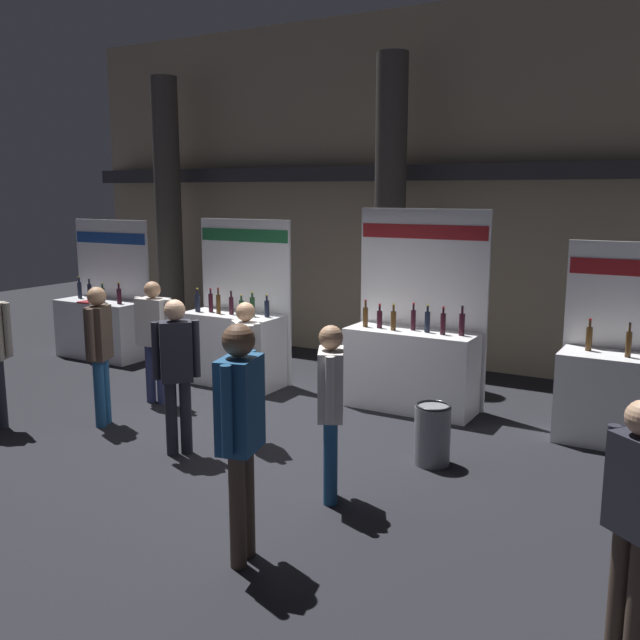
{
  "coord_description": "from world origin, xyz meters",
  "views": [
    {
      "loc": [
        4.39,
        -6.19,
        2.76
      ],
      "look_at": [
        0.56,
        0.46,
        1.34
      ],
      "focal_mm": 39.34,
      "sensor_mm": 36.0,
      "label": 1
    }
  ],
  "objects_px": {
    "exhibitor_booth_1": "(235,342)",
    "visitor_2": "(99,346)",
    "exhibitor_booth_2": "(412,360)",
    "trash_bin": "(432,434)",
    "visitor_8": "(240,421)",
    "visitor_9": "(246,361)",
    "exhibitor_booth_0": "(102,323)",
    "visitor_3": "(177,365)",
    "visitor_7": "(636,509)",
    "visitor_4": "(331,399)",
    "visitor_1": "(154,331)"
  },
  "relations": [
    {
      "from": "exhibitor_booth_1",
      "to": "visitor_9",
      "type": "height_order",
      "value": "exhibitor_booth_1"
    },
    {
      "from": "exhibitor_booth_1",
      "to": "visitor_3",
      "type": "bearing_deg",
      "value": -65.39
    },
    {
      "from": "visitor_4",
      "to": "visitor_7",
      "type": "distance_m",
      "value": 2.75
    },
    {
      "from": "visitor_8",
      "to": "visitor_7",
      "type": "bearing_deg",
      "value": -97.07
    },
    {
      "from": "visitor_3",
      "to": "visitor_1",
      "type": "bearing_deg",
      "value": -84.85
    },
    {
      "from": "visitor_7",
      "to": "visitor_9",
      "type": "bearing_deg",
      "value": 14.23
    },
    {
      "from": "exhibitor_booth_0",
      "to": "exhibitor_booth_2",
      "type": "bearing_deg",
      "value": -0.52
    },
    {
      "from": "exhibitor_booth_0",
      "to": "exhibitor_booth_1",
      "type": "bearing_deg",
      "value": -4.16
    },
    {
      "from": "visitor_2",
      "to": "trash_bin",
      "type": "bearing_deg",
      "value": 79.09
    },
    {
      "from": "trash_bin",
      "to": "visitor_3",
      "type": "bearing_deg",
      "value": -155.92
    },
    {
      "from": "visitor_2",
      "to": "exhibitor_booth_0",
      "type": "bearing_deg",
      "value": -155.99
    },
    {
      "from": "exhibitor_booth_1",
      "to": "visitor_3",
      "type": "distance_m",
      "value": 2.83
    },
    {
      "from": "visitor_8",
      "to": "exhibitor_booth_0",
      "type": "bearing_deg",
      "value": 41.01
    },
    {
      "from": "visitor_2",
      "to": "visitor_7",
      "type": "bearing_deg",
      "value": 53.88
    },
    {
      "from": "exhibitor_booth_2",
      "to": "exhibitor_booth_1",
      "type": "bearing_deg",
      "value": -176.57
    },
    {
      "from": "visitor_2",
      "to": "visitor_8",
      "type": "xyz_separation_m",
      "value": [
        3.31,
        -1.72,
        0.14
      ]
    },
    {
      "from": "exhibitor_booth_2",
      "to": "visitor_1",
      "type": "relative_size",
      "value": 1.57
    },
    {
      "from": "visitor_9",
      "to": "visitor_2",
      "type": "bearing_deg",
      "value": -126.49
    },
    {
      "from": "exhibitor_booth_0",
      "to": "visitor_8",
      "type": "distance_m",
      "value": 7.32
    },
    {
      "from": "visitor_2",
      "to": "visitor_9",
      "type": "bearing_deg",
      "value": 78.97
    },
    {
      "from": "visitor_9",
      "to": "visitor_8",
      "type": "bearing_deg",
      "value": -13.33
    },
    {
      "from": "visitor_3",
      "to": "visitor_9",
      "type": "relative_size",
      "value": 1.05
    },
    {
      "from": "visitor_4",
      "to": "visitor_8",
      "type": "bearing_deg",
      "value": 149.76
    },
    {
      "from": "exhibitor_booth_0",
      "to": "visitor_2",
      "type": "bearing_deg",
      "value": -43.21
    },
    {
      "from": "visitor_7",
      "to": "visitor_9",
      "type": "distance_m",
      "value": 4.48
    },
    {
      "from": "exhibitor_booth_0",
      "to": "visitor_1",
      "type": "xyz_separation_m",
      "value": [
        2.59,
        -1.51,
        0.39
      ]
    },
    {
      "from": "exhibitor_booth_1",
      "to": "visitor_1",
      "type": "xyz_separation_m",
      "value": [
        -0.32,
        -1.29,
        0.36
      ]
    },
    {
      "from": "trash_bin",
      "to": "visitor_3",
      "type": "distance_m",
      "value": 2.74
    },
    {
      "from": "visitor_2",
      "to": "visitor_8",
      "type": "height_order",
      "value": "visitor_8"
    },
    {
      "from": "visitor_8",
      "to": "visitor_9",
      "type": "relative_size",
      "value": 1.16
    },
    {
      "from": "visitor_3",
      "to": "visitor_8",
      "type": "distance_m",
      "value": 2.38
    },
    {
      "from": "exhibitor_booth_2",
      "to": "visitor_7",
      "type": "height_order",
      "value": "exhibitor_booth_2"
    },
    {
      "from": "exhibitor_booth_0",
      "to": "visitor_9",
      "type": "height_order",
      "value": "exhibitor_booth_0"
    },
    {
      "from": "visitor_3",
      "to": "visitor_8",
      "type": "xyz_separation_m",
      "value": [
        1.88,
        -1.45,
        0.13
      ]
    },
    {
      "from": "exhibitor_booth_1",
      "to": "visitor_9",
      "type": "xyz_separation_m",
      "value": [
        1.59,
        -1.89,
        0.32
      ]
    },
    {
      "from": "visitor_4",
      "to": "visitor_8",
      "type": "relative_size",
      "value": 0.88
    },
    {
      "from": "visitor_3",
      "to": "visitor_7",
      "type": "bearing_deg",
      "value": 121.2
    },
    {
      "from": "visitor_3",
      "to": "visitor_7",
      "type": "xyz_separation_m",
      "value": [
        4.52,
        -1.14,
        -0.06
      ]
    },
    {
      "from": "exhibitor_booth_2",
      "to": "visitor_4",
      "type": "relative_size",
      "value": 1.58
    },
    {
      "from": "exhibitor_booth_2",
      "to": "trash_bin",
      "type": "xyz_separation_m",
      "value": [
        0.91,
        -1.63,
        -0.32
      ]
    },
    {
      "from": "exhibitor_booth_1",
      "to": "visitor_1",
      "type": "bearing_deg",
      "value": -104.03
    },
    {
      "from": "visitor_2",
      "to": "visitor_3",
      "type": "bearing_deg",
      "value": 56.35
    },
    {
      "from": "visitor_7",
      "to": "exhibitor_booth_0",
      "type": "bearing_deg",
      "value": 13.43
    },
    {
      "from": "visitor_4",
      "to": "visitor_9",
      "type": "xyz_separation_m",
      "value": [
        -1.53,
        0.85,
        -0.02
      ]
    },
    {
      "from": "visitor_8",
      "to": "visitor_4",
      "type": "bearing_deg",
      "value": -16.54
    },
    {
      "from": "exhibitor_booth_0",
      "to": "visitor_4",
      "type": "bearing_deg",
      "value": -26.14
    },
    {
      "from": "exhibitor_booth_0",
      "to": "visitor_1",
      "type": "bearing_deg",
      "value": -30.2
    },
    {
      "from": "visitor_2",
      "to": "visitor_4",
      "type": "relative_size",
      "value": 1.03
    },
    {
      "from": "visitor_4",
      "to": "visitor_9",
      "type": "relative_size",
      "value": 1.02
    },
    {
      "from": "exhibitor_booth_1",
      "to": "visitor_2",
      "type": "bearing_deg",
      "value": -96.45
    }
  ]
}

